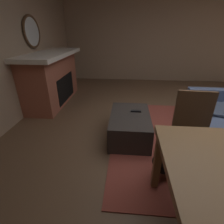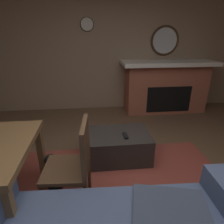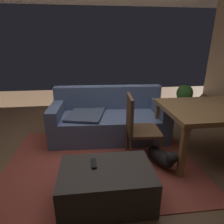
# 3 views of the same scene
# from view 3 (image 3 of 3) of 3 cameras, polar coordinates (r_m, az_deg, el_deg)

# --- Properties ---
(floor) EXTENTS (8.68, 8.68, 0.00)m
(floor) POSITION_cam_3_polar(r_m,az_deg,el_deg) (2.96, -2.61, -12.26)
(floor) COLOR brown
(area_rug) EXTENTS (2.60, 2.00, 0.01)m
(area_rug) POSITION_cam_3_polar(r_m,az_deg,el_deg) (2.80, -3.05, -14.15)
(area_rug) COLOR brown
(area_rug) RESTS_ON ground
(couch) EXTENTS (1.99, 1.00, 0.84)m
(couch) POSITION_cam_3_polar(r_m,az_deg,el_deg) (3.37, -1.00, -2.20)
(couch) COLOR #4C5B7F
(couch) RESTS_ON ground
(ottoman_coffee_table) EXTENTS (0.94, 0.60, 0.39)m
(ottoman_coffee_table) POSITION_cam_3_polar(r_m,az_deg,el_deg) (2.11, -1.68, -21.01)
(ottoman_coffee_table) COLOR #2D2826
(ottoman_coffee_table) RESTS_ON ground
(tv_remote) EXTENTS (0.05, 0.16, 0.02)m
(tv_remote) POSITION_cam_3_polar(r_m,az_deg,el_deg) (2.04, -5.48, -15.17)
(tv_remote) COLOR black
(tv_remote) RESTS_ON ottoman_coffee_table
(dining_table) EXTENTS (1.62, 1.05, 0.74)m
(dining_table) POSITION_cam_3_polar(r_m,az_deg,el_deg) (3.09, 29.84, 0.12)
(dining_table) COLOR brown
(dining_table) RESTS_ON ground
(dining_chair_west) EXTENTS (0.47, 0.47, 0.93)m
(dining_chair_west) POSITION_cam_3_polar(r_m,az_deg,el_deg) (2.63, 7.55, -3.81)
(dining_chair_west) COLOR #513823
(dining_chair_west) RESTS_ON ground
(potted_plant) EXTENTS (0.40, 0.40, 0.60)m
(potted_plant) POSITION_cam_3_polar(r_m,az_deg,el_deg) (5.21, 20.95, 5.10)
(potted_plant) COLOR #474C51
(potted_plant) RESTS_ON ground
(small_dog) EXTENTS (0.33, 0.53, 0.27)m
(small_dog) POSITION_cam_3_polar(r_m,az_deg,el_deg) (2.67, 14.70, -12.79)
(small_dog) COLOR black
(small_dog) RESTS_ON ground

